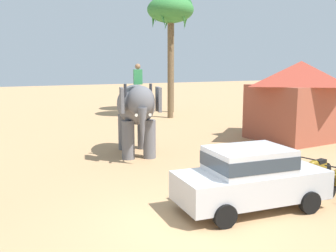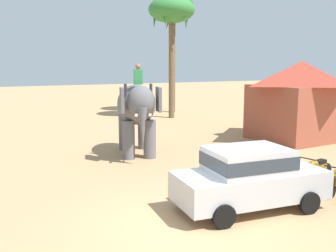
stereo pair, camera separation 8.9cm
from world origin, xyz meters
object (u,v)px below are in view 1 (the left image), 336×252
at_px(elephant_with_mahout, 136,109).
at_px(palm_tree_near_hut, 171,10).
at_px(motorcycle_fourth_in_row, 316,170).
at_px(palm_tree_left_of_road, 170,13).
at_px(roadside_hut, 300,98).
at_px(car_sedan_foreground, 250,176).

height_order(elephant_with_mahout, palm_tree_near_hut, palm_tree_near_hut).
xyz_separation_m(motorcycle_fourth_in_row, palm_tree_left_of_road, (2.32, 15.84, 6.77)).
distance_m(palm_tree_near_hut, roadside_hut, 13.97).
xyz_separation_m(motorcycle_fourth_in_row, palm_tree_near_hut, (3.78, 18.70, 7.43)).
bearing_deg(motorcycle_fourth_in_row, palm_tree_near_hut, 78.57).
relative_size(car_sedan_foreground, elephant_with_mahout, 1.05).
height_order(elephant_with_mahout, palm_tree_left_of_road, palm_tree_left_of_road).
relative_size(palm_tree_near_hut, palm_tree_left_of_road, 1.08).
relative_size(elephant_with_mahout, motorcycle_fourth_in_row, 2.26).
height_order(car_sedan_foreground, palm_tree_near_hut, palm_tree_near_hut).
bearing_deg(elephant_with_mahout, palm_tree_left_of_road, 57.09).
xyz_separation_m(elephant_with_mahout, palm_tree_near_hut, (7.64, 12.41, 5.90)).
xyz_separation_m(elephant_with_mahout, motorcycle_fourth_in_row, (3.86, -6.29, -1.53)).
height_order(car_sedan_foreground, motorcycle_fourth_in_row, car_sedan_foreground).
xyz_separation_m(car_sedan_foreground, palm_tree_near_hut, (7.14, 19.63, 6.96)).
bearing_deg(palm_tree_near_hut, motorcycle_fourth_in_row, -101.43).
bearing_deg(motorcycle_fourth_in_row, palm_tree_left_of_road, 81.65).
bearing_deg(car_sedan_foreground, palm_tree_near_hut, 70.02).
bearing_deg(palm_tree_near_hut, car_sedan_foreground, -109.98).
bearing_deg(motorcycle_fourth_in_row, elephant_with_mahout, 121.55).
height_order(car_sedan_foreground, roadside_hut, roadside_hut).
height_order(elephant_with_mahout, motorcycle_fourth_in_row, elephant_with_mahout).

